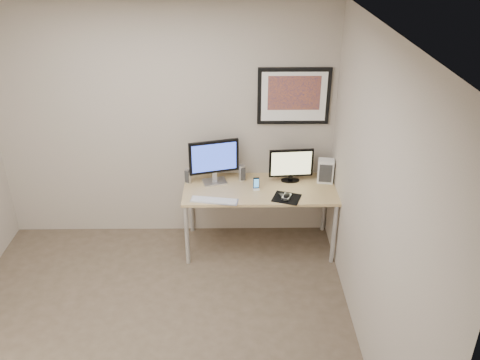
{
  "coord_description": "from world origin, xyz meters",
  "views": [
    {
      "loc": [
        0.74,
        -3.34,
        3.28
      ],
      "look_at": [
        0.79,
        1.1,
        0.95
      ],
      "focal_mm": 38.0,
      "sensor_mm": 36.0,
      "label": 1
    }
  ],
  "objects_px": {
    "framed_art": "(294,96)",
    "speaker_right": "(242,173)",
    "speaker_left": "(188,176)",
    "fan_unit": "(326,171)",
    "monitor_tv": "(291,165)",
    "keyboard": "(214,200)",
    "phone_dock": "(256,184)",
    "desk": "(260,193)",
    "monitor_large": "(214,160)"
  },
  "relations": [
    {
      "from": "desk",
      "to": "monitor_tv",
      "type": "xyz_separation_m",
      "value": [
        0.34,
        0.15,
        0.26
      ]
    },
    {
      "from": "monitor_tv",
      "to": "phone_dock",
      "type": "xyz_separation_m",
      "value": [
        -0.37,
        -0.19,
        -0.13
      ]
    },
    {
      "from": "monitor_tv",
      "to": "keyboard",
      "type": "bearing_deg",
      "value": -156.87
    },
    {
      "from": "phone_dock",
      "to": "keyboard",
      "type": "xyz_separation_m",
      "value": [
        -0.43,
        -0.24,
        -0.06
      ]
    },
    {
      "from": "framed_art",
      "to": "monitor_large",
      "type": "relative_size",
      "value": 1.44
    },
    {
      "from": "speaker_left",
      "to": "speaker_right",
      "type": "height_order",
      "value": "speaker_right"
    },
    {
      "from": "speaker_right",
      "to": "keyboard",
      "type": "height_order",
      "value": "speaker_right"
    },
    {
      "from": "speaker_right",
      "to": "phone_dock",
      "type": "xyz_separation_m",
      "value": [
        0.15,
        -0.22,
        -0.02
      ]
    },
    {
      "from": "monitor_large",
      "to": "monitor_tv",
      "type": "distance_m",
      "value": 0.82
    },
    {
      "from": "framed_art",
      "to": "fan_unit",
      "type": "distance_m",
      "value": 0.86
    },
    {
      "from": "framed_art",
      "to": "phone_dock",
      "type": "distance_m",
      "value": 0.98
    },
    {
      "from": "monitor_tv",
      "to": "speaker_left",
      "type": "distance_m",
      "value": 1.1
    },
    {
      "from": "monitor_large",
      "to": "speaker_right",
      "type": "relative_size",
      "value": 2.96
    },
    {
      "from": "framed_art",
      "to": "fan_unit",
      "type": "xyz_separation_m",
      "value": [
        0.36,
        -0.2,
        -0.76
      ]
    },
    {
      "from": "monitor_tv",
      "to": "keyboard",
      "type": "height_order",
      "value": "monitor_tv"
    },
    {
      "from": "framed_art",
      "to": "monitor_large",
      "type": "height_order",
      "value": "framed_art"
    },
    {
      "from": "speaker_left",
      "to": "speaker_right",
      "type": "relative_size",
      "value": 0.93
    },
    {
      "from": "monitor_large",
      "to": "keyboard",
      "type": "xyz_separation_m",
      "value": [
        0.01,
        -0.4,
        -0.26
      ]
    },
    {
      "from": "phone_dock",
      "to": "monitor_large",
      "type": "bearing_deg",
      "value": 153.34
    },
    {
      "from": "speaker_left",
      "to": "monitor_large",
      "type": "bearing_deg",
      "value": 22.37
    },
    {
      "from": "framed_art",
      "to": "fan_unit",
      "type": "bearing_deg",
      "value": -28.77
    },
    {
      "from": "monitor_large",
      "to": "monitor_tv",
      "type": "xyz_separation_m",
      "value": [
        0.82,
        0.02,
        -0.07
      ]
    },
    {
      "from": "desk",
      "to": "speaker_left",
      "type": "xyz_separation_m",
      "value": [
        -0.76,
        0.13,
        0.15
      ]
    },
    {
      "from": "monitor_tv",
      "to": "framed_art",
      "type": "bearing_deg",
      "value": 80.71
    },
    {
      "from": "monitor_tv",
      "to": "monitor_large",
      "type": "bearing_deg",
      "value": 176.9
    },
    {
      "from": "keyboard",
      "to": "fan_unit",
      "type": "relative_size",
      "value": 1.86
    },
    {
      "from": "speaker_left",
      "to": "fan_unit",
      "type": "distance_m",
      "value": 1.46
    },
    {
      "from": "keyboard",
      "to": "framed_art",
      "type": "bearing_deg",
      "value": 46.1
    },
    {
      "from": "monitor_tv",
      "to": "phone_dock",
      "type": "bearing_deg",
      "value": -158.37
    },
    {
      "from": "monitor_large",
      "to": "phone_dock",
      "type": "height_order",
      "value": "monitor_large"
    },
    {
      "from": "monitor_tv",
      "to": "keyboard",
      "type": "distance_m",
      "value": 0.93
    },
    {
      "from": "monitor_large",
      "to": "phone_dock",
      "type": "distance_m",
      "value": 0.51
    },
    {
      "from": "framed_art",
      "to": "speaker_right",
      "type": "height_order",
      "value": "framed_art"
    },
    {
      "from": "speaker_left",
      "to": "phone_dock",
      "type": "height_order",
      "value": "speaker_left"
    },
    {
      "from": "keyboard",
      "to": "desk",
      "type": "bearing_deg",
      "value": 40.0
    },
    {
      "from": "keyboard",
      "to": "fan_unit",
      "type": "distance_m",
      "value": 1.25
    },
    {
      "from": "keyboard",
      "to": "speaker_left",
      "type": "bearing_deg",
      "value": 134.72
    },
    {
      "from": "framed_art",
      "to": "fan_unit",
      "type": "relative_size",
      "value": 2.92
    },
    {
      "from": "monitor_large",
      "to": "monitor_tv",
      "type": "relative_size",
      "value": 1.1
    },
    {
      "from": "fan_unit",
      "to": "framed_art",
      "type": "bearing_deg",
      "value": 160.41
    },
    {
      "from": "speaker_left",
      "to": "fan_unit",
      "type": "bearing_deg",
      "value": 23.67
    },
    {
      "from": "framed_art",
      "to": "phone_dock",
      "type": "height_order",
      "value": "framed_art"
    },
    {
      "from": "speaker_right",
      "to": "keyboard",
      "type": "distance_m",
      "value": 0.54
    },
    {
      "from": "speaker_right",
      "to": "fan_unit",
      "type": "distance_m",
      "value": 0.9
    },
    {
      "from": "speaker_right",
      "to": "phone_dock",
      "type": "distance_m",
      "value": 0.26
    },
    {
      "from": "speaker_right",
      "to": "fan_unit",
      "type": "relative_size",
      "value": 0.68
    },
    {
      "from": "framed_art",
      "to": "speaker_right",
      "type": "relative_size",
      "value": 4.27
    },
    {
      "from": "monitor_tv",
      "to": "speaker_right",
      "type": "xyz_separation_m",
      "value": [
        -0.52,
        0.03,
        -0.11
      ]
    },
    {
      "from": "monitor_large",
      "to": "phone_dock",
      "type": "xyz_separation_m",
      "value": [
        0.44,
        -0.16,
        -0.2
      ]
    },
    {
      "from": "monitor_tv",
      "to": "fan_unit",
      "type": "bearing_deg",
      "value": -6.94
    }
  ]
}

